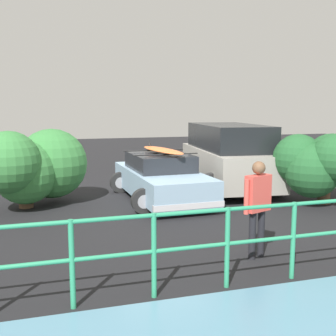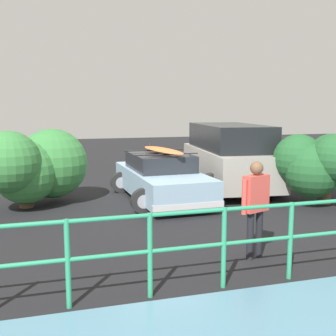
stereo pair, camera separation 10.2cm
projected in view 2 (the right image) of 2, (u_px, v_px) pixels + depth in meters
name	position (u px, v px, depth m)	size (l,w,h in m)	color
ground_plane	(161.00, 198.00, 11.71)	(44.00, 44.00, 0.02)	black
sedan_car	(161.00, 178.00, 11.37)	(2.39, 4.23, 1.52)	#8CADC6
suv_car	(229.00, 156.00, 12.77)	(2.87, 4.81, 1.97)	#9E998E
person_bystander	(256.00, 201.00, 6.90)	(0.60, 0.34, 1.63)	black
railing_fence	(188.00, 241.00, 5.63)	(7.42, 0.12, 1.14)	#2D9366
bush_near_left	(35.00, 166.00, 10.48)	(2.61, 2.56, 1.96)	brown
bush_near_right	(319.00, 162.00, 10.60)	(2.27, 2.01, 1.86)	brown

